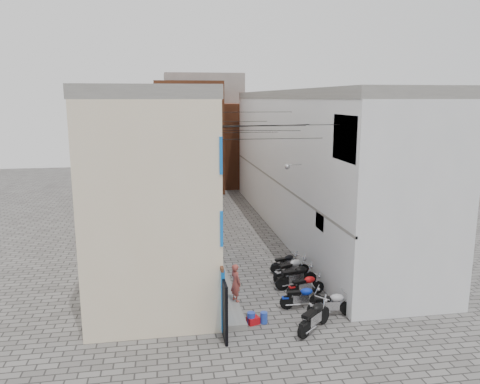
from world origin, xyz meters
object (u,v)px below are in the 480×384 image
motorcycle_f (292,268)px  water_jug_near (264,318)px  motorcycle_g (286,262)px  motorcycle_c (302,296)px  person_a (236,283)px  person_b (214,265)px  motorcycle_b (331,303)px  motorcycle_e (296,275)px  red_crate (253,320)px  motorcycle_a (314,315)px  motorcycle_d (306,284)px  water_jug_far (251,318)px

motorcycle_f → water_jug_near: size_ratio=4.76×
motorcycle_g → motorcycle_c: bearing=-24.0°
motorcycle_c → motorcycle_f: bearing=174.6°
person_a → water_jug_near: bearing=-176.8°
person_b → water_jug_near: person_b is taller
motorcycle_f → person_b: size_ratio=1.52×
motorcycle_b → motorcycle_e: size_ratio=0.94×
motorcycle_g → red_crate: size_ratio=3.91×
water_jug_near → motorcycle_b: bearing=2.2°
motorcycle_f → person_a: (-3.08, -2.36, 0.44)m
motorcycle_a → person_a: size_ratio=1.33×
motorcycle_g → person_b: bearing=-92.0°
red_crate → motorcycle_c: bearing=24.3°
motorcycle_d → motorcycle_e: size_ratio=0.86×
motorcycle_c → red_crate: bearing=-63.0°
motorcycle_b → water_jug_near: motorcycle_b is taller
water_jug_far → red_crate: bearing=0.0°
motorcycle_b → motorcycle_d: motorcycle_b is taller
motorcycle_f → water_jug_near: (-2.25, -4.01, -0.39)m
motorcycle_a → motorcycle_f: motorcycle_a is taller
motorcycle_a → motorcycle_c: bearing=135.6°
water_jug_near → water_jug_far: bearing=180.0°
motorcycle_e → red_crate: bearing=-53.6°
motorcycle_d → water_jug_near: (-2.37, -2.22, -0.30)m
motorcycle_e → motorcycle_g: bearing=164.4°
motorcycle_b → motorcycle_d: bearing=-167.0°
motorcycle_c → red_crate: size_ratio=4.13×
motorcycle_f → person_b: bearing=-115.3°
person_a → water_jug_far: 1.87m
motorcycle_c → motorcycle_f: (0.42, 3.00, 0.08)m
motorcycle_e → water_jug_near: motorcycle_e is taller
person_a → motorcycle_g: bearing=-64.8°
motorcycle_a → person_b: person_b is taller
motorcycle_f → motorcycle_g: motorcycle_f is taller
motorcycle_b → motorcycle_c: bearing=-131.3°
motorcycle_f → motorcycle_c: bearing=-31.3°
motorcycle_c → person_a: 2.78m
motorcycle_a → water_jug_near: 1.98m
motorcycle_g → water_jug_far: 5.90m
motorcycle_f → person_a: person_a is taller
motorcycle_f → motorcycle_g: 1.19m
motorcycle_a → motorcycle_b: size_ratio=1.08×
motorcycle_g → red_crate: (-2.70, -5.20, -0.36)m
motorcycle_d → water_jug_near: bearing=-58.2°
motorcycle_e → red_crate: 4.09m
motorcycle_d → motorcycle_e: (-0.17, 0.89, 0.08)m
red_crate → motorcycle_f: bearing=56.4°
motorcycle_f → red_crate: motorcycle_f is taller
motorcycle_f → water_jug_far: 4.87m
water_jug_far → red_crate: size_ratio=1.07×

